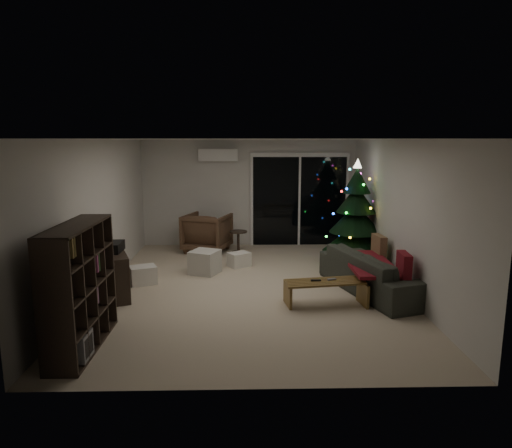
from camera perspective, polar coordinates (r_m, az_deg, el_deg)
The scene contains 18 objects.
room at distance 9.11m, azimuth 2.06°, elevation 1.16°, with size 6.50×7.51×2.60m.
bookshelf at distance 5.94m, azimuth -22.87°, elevation -7.31°, with size 0.39×1.52×1.52m, color black, non-canonical shape.
media_cabinet at distance 7.76m, azimuth -17.60°, elevation -5.94°, with size 0.44×1.16×0.73m, color black.
stereo at distance 7.65m, azimuth -17.78°, elevation -2.76°, with size 0.37×0.44×0.16m, color black.
armchair at distance 10.34m, azimuth -6.12°, elevation -1.06°, with size 0.92×0.95×0.87m, color brown.
ottoman at distance 8.69m, azimuth -6.41°, elevation -4.74°, with size 0.49×0.49×0.44m, color silver.
cardboard_box_a at distance 8.28m, azimuth -13.93°, elevation -6.20°, with size 0.44×0.33×0.31m, color white.
cardboard_box_b at distance 9.12m, azimuth -2.12°, elevation -4.46°, with size 0.40×0.30×0.28m, color white.
side_table at distance 10.21m, azimuth -2.23°, elevation -2.23°, with size 0.39×0.39×0.49m, color black.
floor_lamp at distance 10.98m, azimuth -4.55°, elevation 2.21°, with size 0.29×0.29×1.84m, color black.
sofa at distance 7.83m, azimuth 14.59°, elevation -5.86°, with size 2.27×0.89×0.66m, color black.
sofa_throw at distance 7.77m, azimuth 13.93°, elevation -4.83°, with size 0.71×1.64×0.05m, color maroon.
cushion_a at distance 8.44m, azimuth 15.11°, elevation -2.83°, with size 0.13×0.44×0.44m, color #8F6F4C.
cushion_b at distance 7.24m, azimuth 18.00°, elevation -5.17°, with size 0.13×0.44×0.44m, color maroon.
coffee_table at distance 7.10m, azimuth 8.67°, elevation -8.52°, with size 1.21×0.42×0.38m, color brown, non-canonical shape.
remote_a at distance 7.02m, azimuth 7.50°, elevation -7.00°, with size 0.15×0.05×0.02m, color black.
remote_b at distance 7.11m, azimuth 9.44°, elevation -6.83°, with size 0.14×0.04×0.02m, color slate.
christmas_tree at distance 9.42m, azimuth 12.38°, elevation 1.49°, with size 1.31×1.31×2.12m, color black.
Camera 1 is at (-0.09, -7.49, 2.49)m, focal length 32.00 mm.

